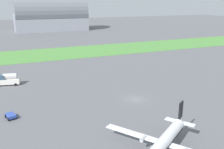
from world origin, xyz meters
The scene contains 6 objects.
ground_plane centered at (0.00, 0.00, 0.00)m, with size 600.00×600.00×0.00m, color slate.
grass_taxiway_strip centered at (0.00, 62.02, 0.04)m, with size 360.00×28.00×0.08m, color #549342.
airplane_foreground_turboprop centered at (-6.60, -21.50, 2.24)m, with size 15.54×17.70×6.13m.
baggage_cart_near_gate centered at (-27.56, 0.84, 0.57)m, with size 2.36×2.78×0.90m.
fuel_truck_midfield centered at (-27.66, 23.51, 1.58)m, with size 6.87×3.79×3.29m.
hangar_distant centered at (8.45, 157.56, 13.19)m, with size 54.96×29.91×30.84m.
Camera 1 is at (-26.92, -48.72, 22.43)m, focal length 39.95 mm.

